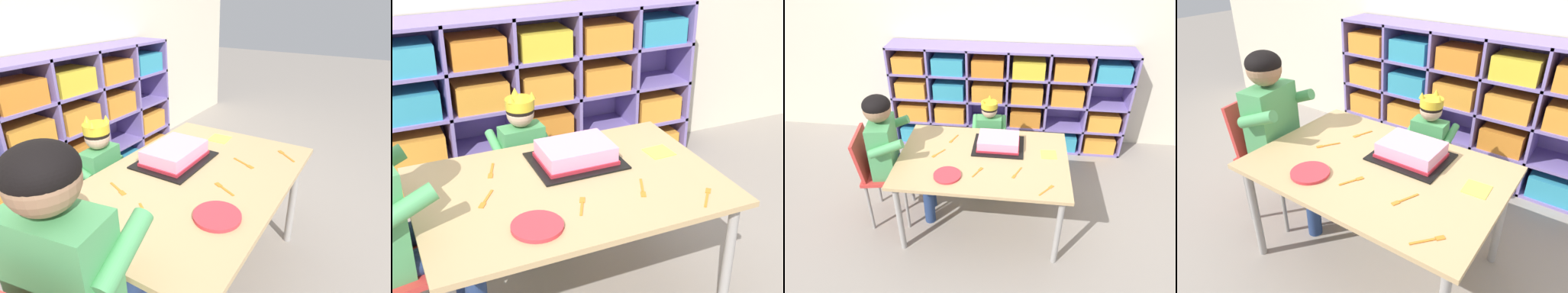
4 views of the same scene
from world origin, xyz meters
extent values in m
plane|color=gray|center=(0.00, 0.00, 0.00)|extent=(16.00, 16.00, 0.00)
cube|color=beige|center=(0.00, 1.38, 1.35)|extent=(5.77, 0.10, 2.71)
cube|color=#7F6BB2|center=(0.11, 1.32, 0.52)|extent=(2.31, 0.01, 1.04)
cube|color=#7F6BB2|center=(-1.03, 1.17, 0.52)|extent=(0.02, 0.30, 1.04)
cube|color=#7F6BB2|center=(-0.65, 1.17, 0.52)|extent=(0.02, 0.30, 1.04)
cube|color=#7F6BB2|center=(-0.27, 1.17, 0.52)|extent=(0.02, 0.30, 1.04)
cube|color=#7F6BB2|center=(0.11, 1.17, 0.52)|extent=(0.02, 0.30, 1.04)
cube|color=#7F6BB2|center=(0.49, 1.17, 0.52)|extent=(0.02, 0.30, 1.04)
cube|color=#7F6BB2|center=(0.87, 1.17, 0.52)|extent=(0.02, 0.30, 1.04)
cube|color=#7F6BB2|center=(1.26, 1.17, 0.52)|extent=(0.02, 0.30, 1.04)
cube|color=#7F6BB2|center=(0.11, 1.17, 0.01)|extent=(2.31, 0.30, 0.02)
cube|color=#7F6BB2|center=(0.11, 1.17, 0.27)|extent=(2.31, 0.30, 0.02)
cube|color=#7F6BB2|center=(0.11, 1.17, 0.52)|extent=(2.31, 0.30, 0.02)
cube|color=#7F6BB2|center=(0.11, 1.17, 0.78)|extent=(2.31, 0.30, 0.02)
cube|color=#7F6BB2|center=(0.11, 1.17, 1.03)|extent=(2.31, 0.30, 0.02)
cube|color=teal|center=(-0.84, 1.16, 0.10)|extent=(0.30, 0.24, 0.15)
cube|color=orange|center=(-0.46, 1.16, 0.10)|extent=(0.30, 0.24, 0.15)
cube|color=teal|center=(-0.08, 1.16, 0.10)|extent=(0.30, 0.24, 0.15)
cube|color=orange|center=(0.30, 1.16, 0.10)|extent=(0.30, 0.24, 0.15)
cube|color=teal|center=(0.68, 1.16, 0.10)|extent=(0.30, 0.24, 0.15)
cube|color=orange|center=(1.07, 1.16, 0.10)|extent=(0.30, 0.24, 0.15)
cube|color=orange|center=(-0.84, 1.16, 0.35)|extent=(0.30, 0.24, 0.15)
cube|color=orange|center=(-0.46, 1.16, 0.35)|extent=(0.30, 0.24, 0.15)
cube|color=orange|center=(0.30, 1.16, 0.35)|extent=(0.30, 0.24, 0.15)
cube|color=orange|center=(1.07, 1.16, 0.35)|extent=(0.30, 0.24, 0.15)
cube|color=orange|center=(-0.84, 1.16, 0.61)|extent=(0.30, 0.24, 0.15)
cube|color=teal|center=(-0.46, 1.16, 0.61)|extent=(0.30, 0.24, 0.15)
cube|color=orange|center=(-0.08, 1.16, 0.61)|extent=(0.30, 0.24, 0.15)
cube|color=orange|center=(0.30, 1.16, 0.61)|extent=(0.30, 0.24, 0.15)
cube|color=orange|center=(0.68, 1.16, 0.61)|extent=(0.30, 0.24, 0.15)
cube|color=orange|center=(-0.84, 1.16, 0.86)|extent=(0.30, 0.24, 0.15)
cube|color=teal|center=(-0.46, 1.16, 0.86)|extent=(0.30, 0.24, 0.15)
cube|color=orange|center=(-0.08, 1.16, 0.86)|extent=(0.30, 0.24, 0.15)
cube|color=yellow|center=(0.30, 1.16, 0.86)|extent=(0.30, 0.24, 0.15)
cube|color=orange|center=(0.68, 1.16, 0.86)|extent=(0.30, 0.24, 0.15)
cube|color=teal|center=(1.07, 1.16, 0.86)|extent=(0.30, 0.24, 0.15)
cube|color=tan|center=(0.00, 0.00, 0.60)|extent=(1.21, 0.82, 0.02)
cylinder|color=#9E9993|center=(-0.55, -0.35, 0.29)|extent=(0.04, 0.04, 0.59)
cylinder|color=#9E9993|center=(0.55, -0.35, 0.29)|extent=(0.04, 0.04, 0.59)
cylinder|color=#9E9993|center=(-0.55, 0.35, 0.29)|extent=(0.04, 0.04, 0.59)
cylinder|color=#9E9993|center=(0.55, 0.35, 0.29)|extent=(0.04, 0.04, 0.59)
cube|color=#238451|center=(-0.01, 0.57, 0.32)|extent=(0.39, 0.33, 0.03)
cube|color=#238451|center=(0.00, 0.43, 0.44)|extent=(0.35, 0.08, 0.22)
cylinder|color=gray|center=(0.14, 0.71, 0.15)|extent=(0.02, 0.02, 0.31)
cylinder|color=gray|center=(-0.18, 0.69, 0.15)|extent=(0.02, 0.02, 0.31)
cylinder|color=gray|center=(0.15, 0.46, 0.15)|extent=(0.02, 0.02, 0.31)
cylinder|color=gray|center=(-0.16, 0.44, 0.15)|extent=(0.02, 0.02, 0.31)
cube|color=#4C9E5B|center=(-0.01, 0.58, 0.48)|extent=(0.22, 0.13, 0.29)
sphere|color=#DBB293|center=(-0.01, 0.58, 0.69)|extent=(0.13, 0.13, 0.13)
ellipsoid|color=black|center=(-0.01, 0.58, 0.71)|extent=(0.14, 0.14, 0.10)
cylinder|color=yellow|center=(-0.01, 0.58, 0.74)|extent=(0.14, 0.14, 0.05)
cone|color=yellow|center=(-0.02, 0.64, 0.79)|extent=(0.04, 0.04, 0.04)
cone|color=yellow|center=(0.04, 0.56, 0.79)|extent=(0.04, 0.04, 0.04)
cone|color=yellow|center=(-0.06, 0.55, 0.79)|extent=(0.04, 0.04, 0.04)
cylinder|color=#33333D|center=(0.04, 0.69, 0.36)|extent=(0.08, 0.21, 0.07)
cylinder|color=#33333D|center=(-0.08, 0.69, 0.36)|extent=(0.08, 0.21, 0.07)
cylinder|color=#33333D|center=(0.04, 0.80, 0.16)|extent=(0.06, 0.06, 0.33)
cylinder|color=#33333D|center=(-0.09, 0.79, 0.16)|extent=(0.06, 0.06, 0.33)
cylinder|color=#4C9E5B|center=(0.11, 0.63, 0.54)|extent=(0.06, 0.18, 0.10)
cylinder|color=#4C9E5B|center=(-0.14, 0.62, 0.54)|extent=(0.06, 0.18, 0.10)
cube|color=red|center=(-0.73, -0.02, 0.44)|extent=(0.39, 0.42, 0.03)
cube|color=red|center=(-0.88, -0.04, 0.61)|extent=(0.12, 0.35, 0.32)
cylinder|color=gray|center=(-0.56, -0.15, 0.21)|extent=(0.02, 0.02, 0.43)
cylinder|color=gray|center=(-0.62, 0.16, 0.21)|extent=(0.02, 0.02, 0.43)
cylinder|color=gray|center=(-0.84, -0.19, 0.21)|extent=(0.02, 0.02, 0.43)
cylinder|color=gray|center=(-0.89, 0.12, 0.21)|extent=(0.02, 0.02, 0.43)
cube|color=#4C9E5B|center=(-0.73, -0.02, 0.66)|extent=(0.21, 0.32, 0.42)
sphere|color=#997051|center=(-0.73, -0.02, 0.97)|extent=(0.19, 0.19, 0.19)
ellipsoid|color=black|center=(-0.73, -0.02, 1.00)|extent=(0.19, 0.19, 0.14)
cylinder|color=navy|center=(-0.56, -0.08, 0.48)|extent=(0.31, 0.15, 0.10)
cylinder|color=navy|center=(-0.59, 0.10, 0.48)|extent=(0.31, 0.15, 0.10)
cylinder|color=navy|center=(-0.42, -0.05, 0.22)|extent=(0.08, 0.08, 0.45)
cylinder|color=navy|center=(-0.45, 0.12, 0.22)|extent=(0.08, 0.08, 0.45)
cylinder|color=#4C9E5B|center=(-0.64, -0.17, 0.75)|extent=(0.25, 0.10, 0.14)
cylinder|color=#4C9E5B|center=(-0.70, 0.16, 0.75)|extent=(0.25, 0.10, 0.14)
cube|color=black|center=(0.10, 0.16, 0.61)|extent=(0.38, 0.31, 0.01)
cube|color=#EF9EC6|center=(0.10, 0.16, 0.66)|extent=(0.30, 0.22, 0.08)
cube|color=red|center=(0.10, 0.16, 0.63)|extent=(0.31, 0.23, 0.02)
cylinder|color=#DB333D|center=(-0.21, -0.24, 0.62)|extent=(0.18, 0.18, 0.01)
cube|color=#F4DB4C|center=(0.47, 0.10, 0.61)|extent=(0.12, 0.12, 0.00)
cube|color=orange|center=(-0.25, 0.25, 0.61)|extent=(0.04, 0.09, 0.00)
cube|color=orange|center=(-0.27, 0.19, 0.61)|extent=(0.03, 0.04, 0.00)
cube|color=orange|center=(-0.03, -0.19, 0.61)|extent=(0.05, 0.08, 0.00)
cube|color=orange|center=(0.00, -0.14, 0.61)|extent=(0.03, 0.04, 0.00)
cube|color=orange|center=(0.26, -0.13, 0.61)|extent=(0.05, 0.09, 0.00)
cube|color=orange|center=(0.23, -0.19, 0.61)|extent=(0.03, 0.04, 0.00)
cube|color=orange|center=(0.43, -0.32, 0.61)|extent=(0.07, 0.08, 0.00)
cube|color=orange|center=(0.47, -0.27, 0.61)|extent=(0.04, 0.04, 0.00)
cube|color=orange|center=(-0.32, 0.03, 0.61)|extent=(0.06, 0.08, 0.00)
cube|color=orange|center=(-0.35, -0.02, 0.61)|extent=(0.04, 0.04, 0.00)
camera|label=1|loc=(-1.13, -0.69, 1.37)|focal=30.26mm
camera|label=2|loc=(-0.68, -1.72, 1.69)|focal=49.65mm
camera|label=3|loc=(0.23, -2.10, 2.10)|focal=33.07mm
camera|label=4|loc=(0.84, -1.22, 1.56)|focal=33.12mm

